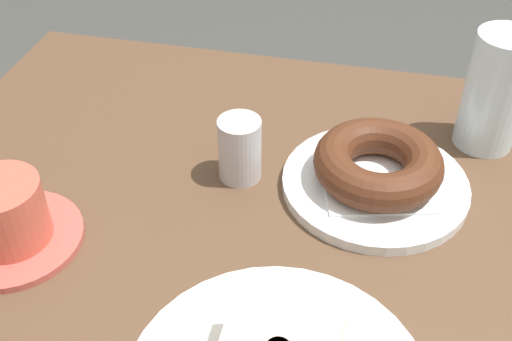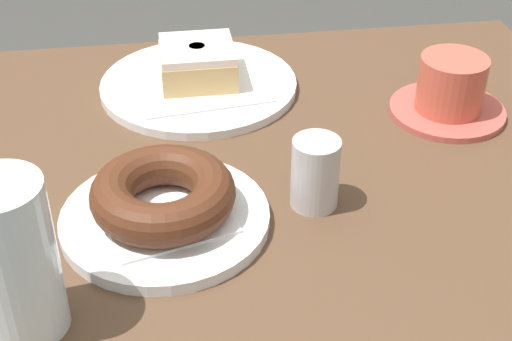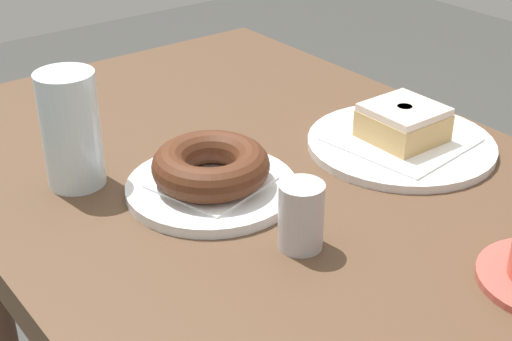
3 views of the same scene
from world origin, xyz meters
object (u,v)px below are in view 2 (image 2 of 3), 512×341
donut_glazed_square (198,63)px  donut_chocolate_ring (163,193)px  plate_glazed_square (199,85)px  water_glass (13,260)px  sugar_jar (315,173)px  coffee_cup (450,90)px  plate_chocolate_ring (165,218)px

donut_glazed_square → donut_chocolate_ring: size_ratio=0.66×
plate_glazed_square → water_glass: 0.40m
sugar_jar → donut_glazed_square: bearing=110.2°
donut_chocolate_ring → sugar_jar: sugar_jar is taller
plate_glazed_square → sugar_jar: (0.09, -0.24, 0.03)m
donut_glazed_square → sugar_jar: 0.26m
donut_chocolate_ring → coffee_cup: bearing=25.1°
sugar_jar → coffee_cup: bearing=37.6°
donut_glazed_square → coffee_cup: 0.29m
water_glass → donut_chocolate_ring: bearing=44.3°
donut_glazed_square → sugar_jar: size_ratio=1.24×
plate_chocolate_ring → sugar_jar: bearing=4.1°
plate_chocolate_ring → water_glass: bearing=-135.7°
plate_chocolate_ring → water_glass: size_ratio=1.43×
water_glass → sugar_jar: 0.28m
donut_chocolate_ring → plate_chocolate_ring: bearing=0.0°
water_glass → sugar_jar: size_ratio=1.92×
donut_chocolate_ring → water_glass: water_glass is taller
donut_chocolate_ring → coffee_cup: 0.36m
plate_glazed_square → donut_glazed_square: size_ratio=2.70×
plate_chocolate_ring → donut_chocolate_ring: size_ratio=1.46×
plate_glazed_square → donut_chocolate_ring: size_ratio=1.79×
donut_glazed_square → water_glass: bearing=-114.5°
plate_chocolate_ring → coffee_cup: bearing=25.1°
plate_glazed_square → coffee_cup: (0.27, -0.10, 0.03)m
water_glass → coffee_cup: 0.51m
plate_chocolate_ring → sugar_jar: 0.14m
donut_chocolate_ring → water_glass: size_ratio=0.98×
plate_glazed_square → water_glass: size_ratio=1.75×
water_glass → sugar_jar: bearing=25.3°
donut_glazed_square → coffee_cup: size_ratio=0.67×
plate_chocolate_ring → water_glass: (-0.11, -0.11, 0.06)m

